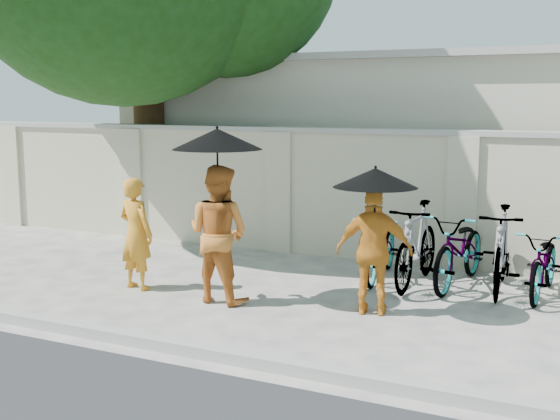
% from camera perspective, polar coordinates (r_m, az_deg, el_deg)
% --- Properties ---
extents(ground, '(80.00, 80.00, 0.00)m').
position_cam_1_polar(ground, '(8.74, -2.86, -7.84)').
color(ground, beige).
extents(kerb, '(40.00, 0.16, 0.12)m').
position_cam_1_polar(kerb, '(7.34, -9.31, -10.76)').
color(kerb, '#9A9B94').
rests_on(kerb, ground).
extents(compound_wall, '(20.00, 0.30, 2.00)m').
position_cam_1_polar(compound_wall, '(11.07, 9.64, 0.91)').
color(compound_wall, beige).
rests_on(compound_wall, ground).
extents(building_behind, '(14.00, 6.00, 3.20)m').
position_cam_1_polar(building_behind, '(14.51, 17.71, 4.87)').
color(building_behind, '#BCB9AB').
rests_on(building_behind, ground).
extents(monk_left, '(0.60, 0.45, 1.51)m').
position_cam_1_polar(monk_left, '(9.56, -11.63, -1.90)').
color(monk_left, orange).
rests_on(monk_left, ground).
extents(monk_center, '(0.89, 0.71, 1.73)m').
position_cam_1_polar(monk_center, '(8.81, -5.04, -1.93)').
color(monk_center, '#C66E27').
rests_on(monk_center, ground).
extents(parasol_center, '(1.11, 1.11, 1.20)m').
position_cam_1_polar(parasol_center, '(8.57, -5.13, 5.77)').
color(parasol_center, black).
rests_on(parasol_center, ground).
extents(monk_right, '(0.96, 0.57, 1.53)m').
position_cam_1_polar(monk_right, '(8.33, 7.66, -3.32)').
color(monk_right, orange).
rests_on(monk_right, ground).
extents(parasol_right, '(0.98, 0.98, 0.89)m').
position_cam_1_polar(parasol_right, '(8.10, 7.75, 2.61)').
color(parasol_right, black).
rests_on(parasol_right, ground).
extents(bike_0, '(0.79, 1.82, 0.93)m').
position_cam_1_polar(bike_0, '(10.07, 8.26, -2.94)').
color(bike_0, gray).
rests_on(bike_0, ground).
extents(bike_1, '(0.58, 1.92, 1.15)m').
position_cam_1_polar(bike_1, '(9.74, 11.05, -2.77)').
color(bike_1, gray).
rests_on(bike_1, ground).
extents(bike_2, '(0.88, 2.03, 1.03)m').
position_cam_1_polar(bike_2, '(9.84, 14.44, -3.10)').
color(bike_2, gray).
rests_on(bike_2, ground).
extents(bike_3, '(0.67, 1.92, 1.13)m').
position_cam_1_polar(bike_3, '(9.69, 17.55, -3.13)').
color(bike_3, gray).
rests_on(bike_3, ground).
extents(bike_4, '(0.70, 1.73, 0.89)m').
position_cam_1_polar(bike_4, '(9.67, 20.74, -4.04)').
color(bike_4, gray).
rests_on(bike_4, ground).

